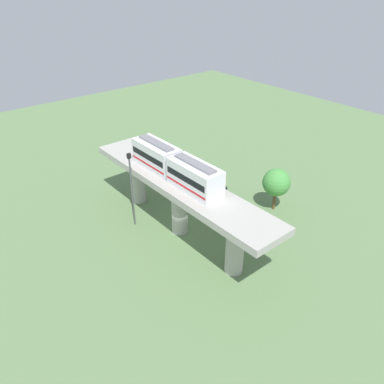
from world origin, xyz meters
TOP-DOWN VIEW (x-y plane):
  - ground_plane at (0.00, 0.00)m, footprint 120.00×120.00m
  - viaduct at (0.00, 0.00)m, footprint 5.20×28.00m
  - train at (0.00, -0.73)m, footprint 2.64×13.55m
  - parked_car_yellow at (-5.62, 2.54)m, footprint 2.41×4.42m
  - parked_car_red at (-6.75, -8.57)m, footprint 2.59×4.47m
  - parked_car_blue at (-9.06, -3.23)m, footprint 2.58×4.47m
  - tree_near_viaduct at (-12.56, 3.95)m, footprint 3.56×3.56m
  - signal_post at (3.40, -4.71)m, footprint 0.44×0.28m

SIDE VIEW (x-z plane):
  - ground_plane at x=0.00m, z-range 0.00..0.00m
  - parked_car_yellow at x=-5.62m, z-range -0.14..1.62m
  - parked_car_red at x=-6.75m, z-range -0.14..1.62m
  - parked_car_blue at x=-9.06m, z-range -0.14..1.62m
  - tree_near_viaduct at x=-12.56m, z-range 1.07..6.82m
  - signal_post at x=3.40m, z-range 0.52..10.12m
  - viaduct at x=0.00m, z-range 1.82..8.82m
  - train at x=0.00m, z-range 6.91..10.15m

